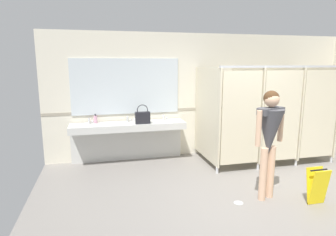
# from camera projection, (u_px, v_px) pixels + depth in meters

# --- Properties ---
(ground_plane) EXTENTS (7.19, 5.47, 0.10)m
(ground_plane) POSITION_uv_depth(u_px,v_px,m) (265.00, 201.00, 4.50)
(ground_plane) COLOR gray
(wall_back) EXTENTS (7.19, 0.12, 2.71)m
(wall_back) POSITION_uv_depth(u_px,v_px,m) (208.00, 95.00, 6.62)
(wall_back) COLOR beige
(wall_back) RESTS_ON ground_plane
(wall_back_tile_band) EXTENTS (7.19, 0.01, 0.06)m
(wall_back_tile_band) POSITION_uv_depth(u_px,v_px,m) (209.00, 108.00, 6.62)
(wall_back_tile_band) COLOR #9E937F
(wall_back_tile_band) RESTS_ON wall_back
(vanity_counter) EXTENTS (2.36, 0.52, 0.97)m
(vanity_counter) POSITION_uv_depth(u_px,v_px,m) (128.00, 133.00, 6.07)
(vanity_counter) COLOR silver
(vanity_counter) RESTS_ON ground_plane
(mirror_panel) EXTENTS (2.26, 0.02, 1.16)m
(mirror_panel) POSITION_uv_depth(u_px,v_px,m) (126.00, 86.00, 6.07)
(mirror_panel) COLOR silver
(mirror_panel) RESTS_ON wall_back
(bathroom_stalls) EXTENTS (2.66, 1.33, 2.03)m
(bathroom_stalls) POSITION_uv_depth(u_px,v_px,m) (269.00, 112.00, 6.02)
(bathroom_stalls) COLOR beige
(bathroom_stalls) RESTS_ON ground_plane
(person_standing) EXTENTS (0.56, 0.51, 1.68)m
(person_standing) POSITION_uv_depth(u_px,v_px,m) (270.00, 132.00, 4.30)
(person_standing) COLOR #DBAD89
(person_standing) RESTS_ON ground_plane
(handbag) EXTENTS (0.30, 0.13, 0.39)m
(handbag) POSITION_uv_depth(u_px,v_px,m) (143.00, 117.00, 5.87)
(handbag) COLOR black
(handbag) RESTS_ON vanity_counter
(soap_dispenser) EXTENTS (0.07, 0.07, 0.19)m
(soap_dispenser) POSITION_uv_depth(u_px,v_px,m) (96.00, 119.00, 5.93)
(soap_dispenser) COLOR #D899B2
(soap_dispenser) RESTS_ON vanity_counter
(paper_cup) EXTENTS (0.07, 0.07, 0.11)m
(paper_cup) POSITION_uv_depth(u_px,v_px,m) (135.00, 121.00, 5.86)
(paper_cup) COLOR white
(paper_cup) RESTS_ON vanity_counter
(wet_floor_sign) EXTENTS (0.28, 0.19, 0.55)m
(wet_floor_sign) POSITION_uv_depth(u_px,v_px,m) (317.00, 186.00, 4.27)
(wet_floor_sign) COLOR yellow
(wet_floor_sign) RESTS_ON ground_plane
(floor_drain_cover) EXTENTS (0.14, 0.14, 0.01)m
(floor_drain_cover) POSITION_uv_depth(u_px,v_px,m) (238.00, 203.00, 4.34)
(floor_drain_cover) COLOR #B7BABF
(floor_drain_cover) RESTS_ON ground_plane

